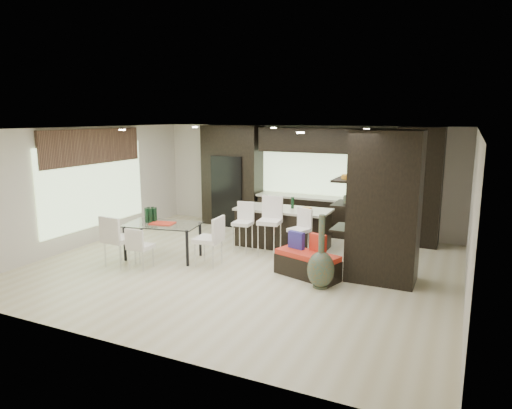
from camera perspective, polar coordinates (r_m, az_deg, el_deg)
The scene contains 22 objects.
ground at distance 9.12m, azimuth -1.61°, elevation -7.77°, with size 8.00×8.00×0.00m, color beige.
back_wall at distance 11.97m, azimuth 5.88°, elevation 3.33°, with size 8.00×0.02×2.70m, color beige.
left_wall at distance 11.14m, azimuth -20.40°, elevation 2.13°, with size 0.02×7.00×2.70m, color beige.
right_wall at distance 7.88m, azimuth 25.36°, elevation -1.66°, with size 0.02×7.00×2.70m, color beige.
ceiling at distance 8.64m, azimuth -1.70°, elevation 9.45°, with size 8.00×7.00×0.02m, color white.
window_left at distance 11.25m, azimuth -19.54°, elevation 2.27°, with size 0.04×3.20×1.90m, color #B2D199.
window_back at distance 11.73m, azimuth 8.61°, elevation 4.09°, with size 3.40×0.04×1.20m, color #B2D199.
stone_accent at distance 11.14m, azimuth -19.72°, elevation 6.84°, with size 0.08×3.00×0.80m, color brown.
ceiling_spots at distance 8.86m, azimuth -0.97°, elevation 9.36°, with size 4.00×3.00×0.02m, color white.
back_cabinetry at distance 11.51m, azimuth 7.69°, elevation 2.98°, with size 6.80×0.68×2.70m, color black.
refrigerator at distance 12.44m, azimuth -3.04°, elevation 1.80°, with size 0.90×0.68×1.90m, color black.
partition_column at distance 8.37m, azimuth 15.76°, elevation -0.32°, with size 1.20×0.80×2.70m, color black.
kitchen_island at distance 10.40m, azimuth 3.40°, elevation -2.89°, with size 2.12×0.91×0.88m, color black.
stool_left at distance 9.99m, azimuth -1.66°, elevation -3.47°, with size 0.39×0.39×0.88m, color white.
stool_mid at distance 9.68m, azimuth 1.70°, elevation -3.51°, with size 0.45×0.45×1.02m, color white.
stool_right at distance 9.51m, azimuth 5.40°, elevation -4.34°, with size 0.38×0.38×0.85m, color white.
bench at distance 8.53m, azimuth 6.43°, elevation -7.50°, with size 1.22×0.47×0.47m, color black.
floor_vase at distance 7.94m, azimuth 8.16°, elevation -5.85°, with size 0.47×0.47×1.29m, color #434E38, non-canonical shape.
dining_table at distance 9.73m, azimuth -11.53°, elevation -4.50°, with size 1.54×0.86×0.74m, color white.
chair_near at distance 9.19m, azimuth -14.20°, elevation -5.47°, with size 0.41×0.41×0.76m, color white.
chair_far at distance 9.43m, azimuth -16.69°, elevation -4.58°, with size 0.52×0.52×0.95m, color white.
chair_end at distance 9.12m, azimuth -5.97°, elevation -4.80°, with size 0.50×0.50×0.92m, color white.
Camera 1 is at (3.87, -7.72, 2.93)m, focal length 32.00 mm.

